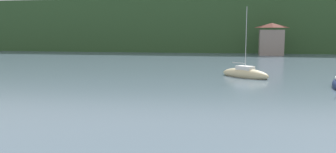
{
  "coord_description": "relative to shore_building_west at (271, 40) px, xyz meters",
  "views": [
    {
      "loc": [
        3.44,
        28.06,
        5.26
      ],
      "look_at": [
        0.0,
        47.6,
        2.7
      ],
      "focal_mm": 36.26,
      "sensor_mm": 36.0,
      "label": 1
    }
  ],
  "objects": [
    {
      "name": "wooded_hillside",
      "position": [
        3.76,
        49.45,
        2.4
      ],
      "size": [
        352.0,
        74.75,
        33.73
      ],
      "color": "#2D4C28",
      "rests_on": "ground_plane"
    },
    {
      "name": "shore_building_west",
      "position": [
        0.0,
        0.0,
        0.0
      ],
      "size": [
        5.74,
        3.35,
        7.55
      ],
      "color": "gray",
      "rests_on": "ground_plane"
    },
    {
      "name": "sailboat_far_6",
      "position": [
        -7.95,
        -41.75,
        -3.27
      ],
      "size": [
        6.21,
        5.59,
        8.7
      ],
      "rotation": [
        0.0,
        0.0,
        5.6
      ],
      "color": "#CCBC8E",
      "rests_on": "ground_plane"
    }
  ]
}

